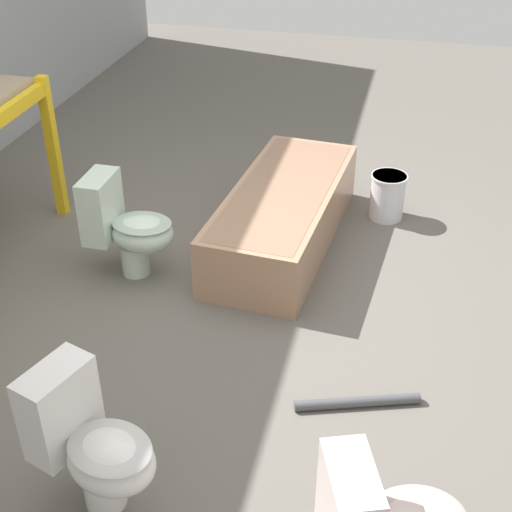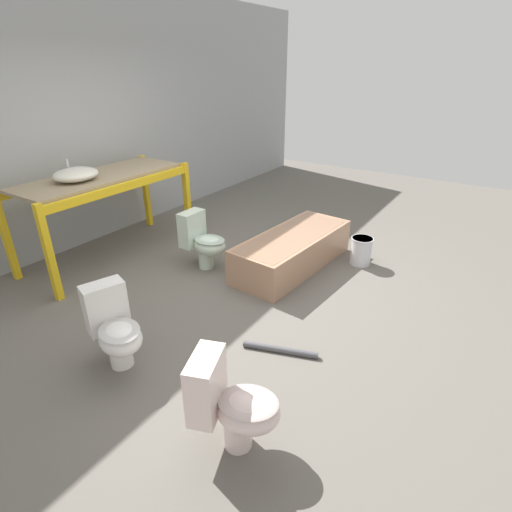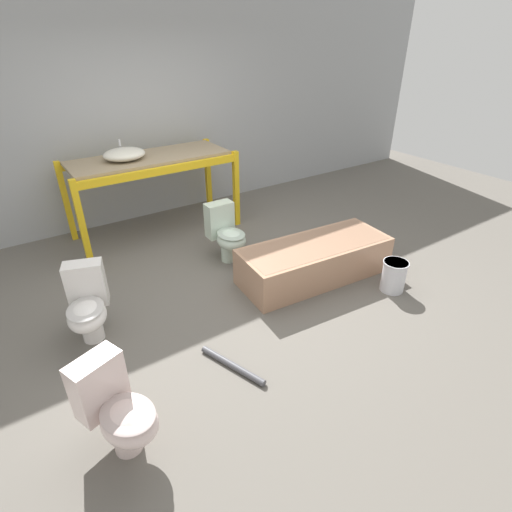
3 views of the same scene
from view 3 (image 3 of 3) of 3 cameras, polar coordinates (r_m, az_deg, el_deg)
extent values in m
plane|color=#666059|center=(4.40, -3.86, -3.76)|extent=(12.00, 12.00, 0.00)
cube|color=#9EA0A3|center=(5.87, -16.89, 20.43)|extent=(10.80, 0.08, 3.20)
cube|color=yellow|center=(4.88, -23.60, 4.17)|extent=(0.07, 0.07, 1.04)
cube|color=yellow|center=(5.53, -2.86, 9.50)|extent=(0.07, 0.07, 1.04)
cube|color=yellow|center=(5.63, -25.48, 6.98)|extent=(0.07, 0.07, 1.04)
cube|color=yellow|center=(6.20, -6.87, 11.56)|extent=(0.07, 0.07, 1.04)
cube|color=yellow|center=(4.97, -13.19, 11.80)|extent=(2.02, 0.06, 0.09)
cube|color=yellow|center=(5.71, -16.39, 13.64)|extent=(2.02, 0.06, 0.09)
cube|color=#998466|center=(5.32, -14.98, 13.43)|extent=(1.95, 0.74, 0.04)
ellipsoid|color=silver|center=(5.20, -18.31, 13.64)|extent=(0.50, 0.43, 0.14)
cylinder|color=silver|center=(5.29, -18.91, 15.05)|extent=(0.02, 0.02, 0.08)
cube|color=tan|center=(4.43, 8.35, -0.64)|extent=(1.73, 0.79, 0.41)
cube|color=#977056|center=(4.37, 8.46, 0.77)|extent=(1.64, 0.71, 0.16)
cylinder|color=white|center=(3.87, -22.32, -9.63)|extent=(0.18, 0.18, 0.21)
ellipsoid|color=white|center=(3.70, -22.97, -7.90)|extent=(0.43, 0.48, 0.22)
ellipsoid|color=beige|center=(3.66, -23.21, -6.93)|extent=(0.41, 0.46, 0.03)
cube|color=white|center=(3.83, -23.09, -3.69)|extent=(0.36, 0.26, 0.42)
cylinder|color=silver|center=(4.77, -3.92, 0.54)|extent=(0.18, 0.18, 0.21)
ellipsoid|color=silver|center=(4.62, -3.56, 2.33)|extent=(0.32, 0.40, 0.22)
ellipsoid|color=#A3B3A3|center=(4.59, -3.59, 3.19)|extent=(0.31, 0.38, 0.03)
cube|color=silver|center=(4.76, -5.25, 5.21)|extent=(0.33, 0.17, 0.42)
cylinder|color=silver|center=(2.97, -17.91, -23.38)|extent=(0.18, 0.18, 0.21)
ellipsoid|color=silver|center=(2.77, -17.62, -21.68)|extent=(0.44, 0.49, 0.22)
ellipsoid|color=#BBA7A3|center=(2.72, -17.87, -20.64)|extent=(0.42, 0.46, 0.03)
cube|color=silver|center=(2.82, -21.59, -16.73)|extent=(0.36, 0.27, 0.42)
cylinder|color=silver|center=(4.42, 19.07, -2.72)|extent=(0.25, 0.25, 0.34)
cylinder|color=silver|center=(4.34, 19.41, -0.91)|extent=(0.26, 0.26, 0.02)
cylinder|color=#4C4C51|center=(3.38, -3.39, -15.31)|extent=(0.26, 0.63, 0.05)
camera|label=1|loc=(2.49, -75.66, 13.25)|focal=50.00mm
camera|label=2|loc=(1.43, -87.42, -6.68)|focal=28.00mm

